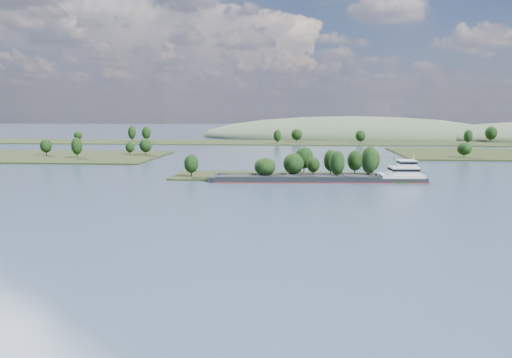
{
  "coord_description": "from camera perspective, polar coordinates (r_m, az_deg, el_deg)",
  "views": [
    {
      "loc": [
        4.39,
        -36.27,
        29.47
      ],
      "look_at": [
        -9.49,
        130.0,
        6.0
      ],
      "focal_mm": 35.0,
      "sensor_mm": 36.0,
      "label": 1
    }
  ],
  "objects": [
    {
      "name": "hill_west",
      "position": [
        539.95,
        10.71,
        4.74
      ],
      "size": [
        320.0,
        160.0,
        44.0
      ],
      "primitive_type": "ellipsoid",
      "color": "#3D4E35",
      "rests_on": "ground"
    },
    {
      "name": "tree_island",
      "position": [
        216.79,
        5.2,
        1.2
      ],
      "size": [
        100.0,
        31.26,
        14.8
      ],
      "color": "black",
      "rests_on": "ground"
    },
    {
      "name": "cargo_barge",
      "position": [
        207.5,
        8.68,
        0.17
      ],
      "size": [
        89.54,
        16.93,
        12.04
      ],
      "color": "black",
      "rests_on": "ground"
    },
    {
      "name": "ground",
      "position": [
        159.08,
        3.11,
        -2.68
      ],
      "size": [
        1800.0,
        1800.0,
        0.0
      ],
      "primitive_type": "plane",
      "color": "#314355",
      "rests_on": "ground"
    },
    {
      "name": "back_shoreline",
      "position": [
        437.06,
        5.42,
        4.21
      ],
      "size": [
        900.0,
        60.0,
        15.3
      ],
      "color": "black",
      "rests_on": "ground"
    }
  ]
}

